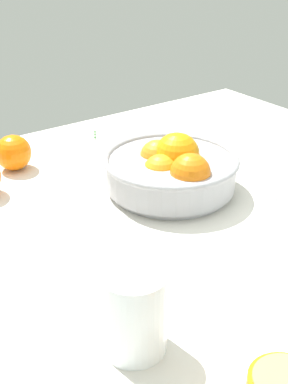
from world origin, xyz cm
name	(u,v)px	position (x,y,z in cm)	size (l,w,h in cm)	color
ground_plane	(139,232)	(0.00, 0.00, -1.50)	(139.92, 103.25, 3.00)	silver
fruit_bowl	(171,170)	(12.27, 6.46, 4.66)	(26.00, 26.00, 11.43)	#99999E
juice_glass	(134,316)	(-17.44, -23.82, 4.77)	(8.19, 8.19, 11.11)	white
loose_orange_1	(13,153)	(-8.09, 34.07, 3.76)	(7.52, 7.52, 7.52)	orange
herb_sprig_0	(95,134)	(15.93, 41.26, 0.23)	(4.17, 6.79, 0.70)	#487C44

